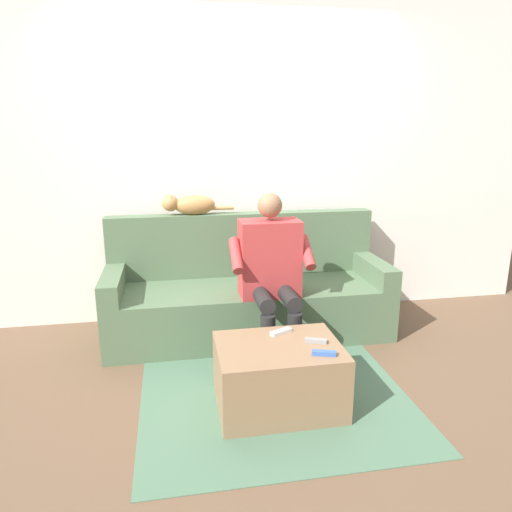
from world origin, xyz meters
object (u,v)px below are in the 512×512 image
coffee_table (278,376)px  remote_gray (316,341)px  person_solo_seated (271,267)px  remote_blue (324,353)px  cat_on_backrest (189,204)px  remote_white (281,332)px  couch (248,295)px

coffee_table → remote_gray: (-0.22, 0.00, 0.20)m
person_solo_seated → remote_gray: size_ratio=9.29×
coffee_table → remote_blue: bearing=143.0°
person_solo_seated → cat_on_backrest: person_solo_seated is taller
person_solo_seated → remote_white: bearing=84.0°
cat_on_backrest → remote_gray: bearing=115.6°
remote_white → remote_gray: size_ratio=1.12×
person_solo_seated → remote_blue: size_ratio=8.88×
cat_on_backrest → coffee_table: bearing=107.6°
cat_on_backrest → remote_white: bearing=111.9°
couch → person_solo_seated: 0.51m
person_solo_seated → remote_blue: 0.93m
coffee_table → person_solo_seated: (-0.11, -0.73, 0.44)m
remote_blue → cat_on_backrest: bearing=-49.7°
person_solo_seated → cat_on_backrest: size_ratio=2.03×
couch → remote_white: 0.94m
coffee_table → cat_on_backrest: 1.63m
coffee_table → person_solo_seated: 0.86m
remote_white → remote_gray: bearing=110.9°
couch → person_solo_seated: bearing=106.7°
person_solo_seated → coffee_table: bearing=81.4°
coffee_table → person_solo_seated: size_ratio=0.62×
coffee_table → remote_gray: 0.30m
person_solo_seated → remote_blue: bearing=96.6°
couch → coffee_table: 1.10m
remote_white → coffee_table: bearing=47.2°
person_solo_seated → couch: bearing=-73.3°
cat_on_backrest → remote_blue: cat_on_backrest is taller
remote_white → remote_gray: remote_gray is taller
cat_on_backrest → remote_blue: (-0.64, 1.51, -0.60)m
remote_white → remote_blue: size_ratio=1.07×
remote_white → remote_gray: 0.23m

